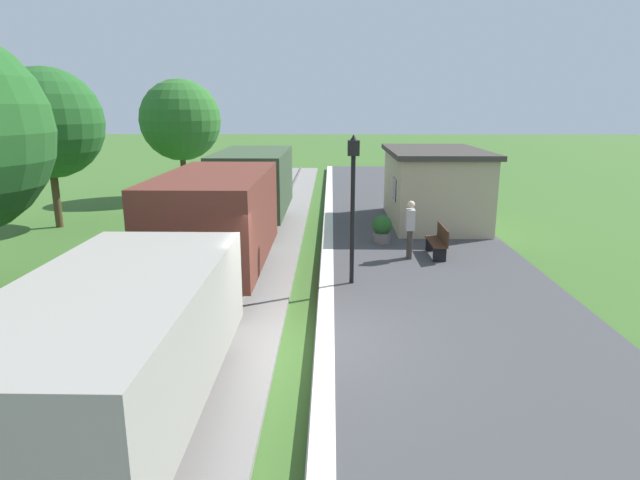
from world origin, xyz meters
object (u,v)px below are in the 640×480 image
Objects in this scene: freight_train at (221,223)px; station_hut at (434,186)px; potted_planter at (382,229)px; person_waiting at (410,227)px; bench_near_hut at (438,241)px; tree_trackside_far at (47,123)px; tree_field_left at (180,120)px; lamp_post_near at (353,183)px.

freight_train is 9.42m from station_hut.
person_waiting is at bearing -70.73° from potted_planter.
station_hut is 5.36m from person_waiting.
bench_near_hut is 2.18m from potted_planter.
potted_planter is at bearing 35.35° from freight_train.
station_hut is 6.33× the size of potted_planter.
tree_trackside_far is (-14.51, -0.09, 2.31)m from station_hut.
bench_near_hut is 1.64× the size of potted_planter.
tree_trackside_far reaches higher than person_waiting.
bench_near_hut is at bearing -47.46° from tree_field_left.
bench_near_hut is 16.18m from tree_field_left.
tree_trackside_far is at bearing 161.01° from bench_near_hut.
station_hut is 0.96× the size of tree_trackside_far.
freight_train reaches higher than bench_near_hut.
potted_planter is at bearing 74.47° from lamp_post_near.
lamp_post_near reaches higher than person_waiting.
freight_train is at bearing -70.90° from tree_field_left.
lamp_post_near is at bearing -13.97° from freight_train.
tree_trackside_far is 7.59m from tree_field_left.
freight_train is at bearing -144.65° from potted_planter.
tree_trackside_far reaches higher than lamp_post_near.
potted_planter is (4.57, 3.24, -0.88)m from freight_train.
station_hut is at bearing -30.92° from tree_field_left.
person_waiting is (5.20, 1.43, -0.41)m from freight_train.
lamp_post_near is 13.36m from tree_trackside_far.
bench_near_hut is at bearing 43.57° from lamp_post_near.
freight_train is 5.41m from person_waiting.
potted_planter is at bearing -47.76° from tree_field_left.
potted_planter is at bearing -14.57° from tree_trackside_far.
potted_planter reaches higher than bench_near_hut.
lamp_post_near is (-1.14, -4.09, 2.08)m from potted_planter.
station_hut is at bearing 0.36° from tree_trackside_far.
freight_train reaches higher than potted_planter.
freight_train is 10.32m from tree_trackside_far.
station_hut is 14.69m from tree_trackside_far.
freight_train is 3.73m from lamp_post_near.
lamp_post_near is (-2.66, -2.53, 2.08)m from bench_near_hut.
tree_field_left is at bearing -47.49° from person_waiting.
person_waiting is 0.29× the size of tree_field_left.
person_waiting is 3.31m from lamp_post_near.
station_hut is 4.98m from bench_near_hut.
potted_planter is at bearing -124.19° from station_hut.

